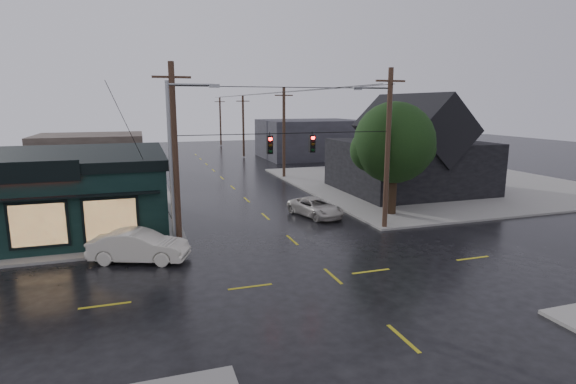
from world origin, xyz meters
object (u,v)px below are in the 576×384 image
object	(u,v)px
corner_tree	(394,143)
utility_pole_nw	(180,248)
suv_silver	(316,207)
utility_pole_ne	(384,229)
sedan_cream	(139,246)

from	to	relation	value
corner_tree	utility_pole_nw	size ratio (longest dim) A/B	0.79
utility_pole_nw	suv_silver	bearing A→B (deg)	24.19
utility_pole_nw	suv_silver	world-z (taller)	utility_pole_nw
utility_pole_nw	utility_pole_ne	distance (m)	13.00
utility_pole_ne	utility_pole_nw	bearing A→B (deg)	180.00
utility_pole_nw	sedan_cream	distance (m)	2.74
corner_tree	suv_silver	size ratio (longest dim) A/B	1.70
corner_tree	sedan_cream	xyz separation A→B (m)	(-17.43, -4.54, -4.44)
sedan_cream	corner_tree	bearing A→B (deg)	-54.77
utility_pole_nw	utility_pole_ne	bearing A→B (deg)	0.00
utility_pole_ne	corner_tree	bearing A→B (deg)	53.00
corner_tree	suv_silver	bearing A→B (deg)	164.91
corner_tree	sedan_cream	distance (m)	18.55
sedan_cream	suv_silver	xyz separation A→B (m)	(12.11, 5.98, -0.16)
corner_tree	sedan_cream	world-z (taller)	corner_tree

